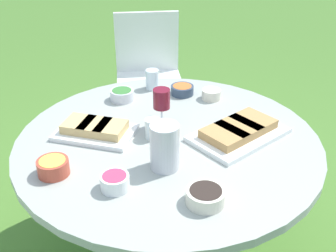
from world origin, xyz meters
TOP-DOWN VIEW (x-y plane):
  - dining_table at (0.00, 0.00)m, footprint 1.27×1.27m
  - chair_near_left at (1.22, 0.10)m, footprint 0.45×0.47m
  - water_pitcher at (-0.21, 0.02)m, footprint 0.12×0.11m
  - wine_glass at (0.10, 0.02)m, footprint 0.07×0.07m
  - platter_bread_main at (0.01, -0.30)m, footprint 0.45×0.47m
  - platter_charcuterie at (0.04, 0.31)m, footprint 0.29×0.37m
  - bowl_fries at (-0.24, 0.43)m, footprint 0.12×0.12m
  - bowl_salad at (0.37, 0.21)m, footprint 0.12×0.12m
  - bowl_olives at (-0.42, -0.11)m, footprint 0.13×0.13m
  - bowl_dip_red at (-0.33, 0.20)m, footprint 0.10×0.10m
  - bowl_dip_cream at (0.37, -0.23)m, footprint 0.09×0.09m
  - bowl_roasted_veg at (0.43, -0.09)m, footprint 0.12×0.12m
  - cup_water_near at (0.51, 0.07)m, footprint 0.07×0.07m
  - cup_water_far at (0.01, 0.06)m, footprint 0.07×0.07m

SIDE VIEW (x-z plane):
  - chair_near_left at x=1.22m, z-range 0.08..0.97m
  - dining_table at x=0.00m, z-range 0.25..0.95m
  - platter_bread_main at x=0.01m, z-range 0.70..0.75m
  - bowl_roasted_veg at x=0.43m, z-range 0.70..0.75m
  - platter_charcuterie at x=0.04m, z-range 0.70..0.76m
  - bowl_dip_cream at x=0.37m, z-range 0.70..0.75m
  - bowl_olives at x=-0.42m, z-range 0.70..0.76m
  - bowl_salad at x=0.37m, z-range 0.70..0.76m
  - bowl_dip_red at x=-0.33m, z-range 0.70..0.76m
  - bowl_fries at x=-0.24m, z-range 0.70..0.76m
  - cup_water_far at x=0.01m, z-range 0.70..0.79m
  - cup_water_near at x=0.51m, z-range 0.70..0.80m
  - water_pitcher at x=-0.21m, z-range 0.70..0.88m
  - wine_glass at x=0.10m, z-range 0.74..0.92m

